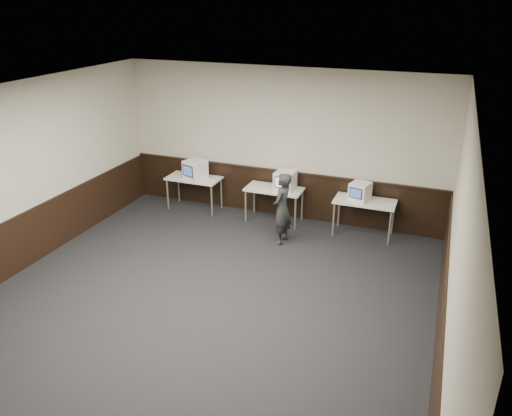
{
  "coord_description": "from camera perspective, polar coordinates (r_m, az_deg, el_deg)",
  "views": [
    {
      "loc": [
        3.17,
        -5.68,
        4.48
      ],
      "look_at": [
        0.36,
        1.6,
        1.15
      ],
      "focal_mm": 35.0,
      "sensor_mm": 36.0,
      "label": 1
    }
  ],
  "objects": [
    {
      "name": "wainscot_left",
      "position": [
        9.61,
        -25.72,
        -3.83
      ],
      "size": [
        0.04,
        7.98,
        1.0
      ],
      "primitive_type": "cube",
      "color": "black",
      "rests_on": "left_wall"
    },
    {
      "name": "person",
      "position": [
        9.57,
        2.99,
        -0.08
      ],
      "size": [
        0.39,
        0.55,
        1.43
      ],
      "primitive_type": "imported",
      "rotation": [
        0.0,
        0.0,
        -1.68
      ],
      "color": "#242529",
      "rests_on": "ground"
    },
    {
      "name": "wainscot_back",
      "position": [
        10.92,
        2.73,
        1.7
      ],
      "size": [
        6.98,
        0.04,
        1.0
      ],
      "primitive_type": "cube",
      "color": "black",
      "rests_on": "back_wall"
    },
    {
      "name": "ceiling",
      "position": [
        6.63,
        -8.09,
        11.77
      ],
      "size": [
        8.0,
        8.0,
        0.0
      ],
      "primitive_type": "plane",
      "rotation": [
        3.14,
        0.0,
        0.0
      ],
      "color": "white",
      "rests_on": "back_wall"
    },
    {
      "name": "right_wall",
      "position": [
        6.38,
        21.76,
        -5.53
      ],
      "size": [
        0.0,
        8.0,
        8.0
      ],
      "primitive_type": "plane",
      "rotation": [
        1.57,
        0.0,
        -1.57
      ],
      "color": "#BCB7A5",
      "rests_on": "ground"
    },
    {
      "name": "floor",
      "position": [
        7.9,
        -6.78,
        -11.63
      ],
      "size": [
        8.0,
        8.0,
        0.0
      ],
      "primitive_type": "plane",
      "color": "black",
      "rests_on": "ground"
    },
    {
      "name": "desk_left",
      "position": [
        11.24,
        -7.11,
        3.15
      ],
      "size": [
        1.2,
        0.6,
        0.75
      ],
      "color": "silver",
      "rests_on": "ground"
    },
    {
      "name": "emac_center",
      "position": [
        10.37,
        3.34,
        3.15
      ],
      "size": [
        0.42,
        0.45,
        0.4
      ],
      "rotation": [
        0.0,
        0.0,
        -0.05
      ],
      "color": "white",
      "rests_on": "desk_center"
    },
    {
      "name": "emac_left",
      "position": [
        11.09,
        -6.97,
        4.4
      ],
      "size": [
        0.53,
        0.54,
        0.41
      ],
      "rotation": [
        0.0,
        0.0,
        -0.34
      ],
      "color": "white",
      "rests_on": "desk_left"
    },
    {
      "name": "emac_right",
      "position": [
        10.03,
        11.8,
        1.87
      ],
      "size": [
        0.44,
        0.46,
        0.36
      ],
      "rotation": [
        0.0,
        0.0,
        -0.27
      ],
      "color": "white",
      "rests_on": "desk_right"
    },
    {
      "name": "wainscot_right",
      "position": [
        6.94,
        20.23,
        -13.53
      ],
      "size": [
        0.04,
        7.98,
        1.0
      ],
      "primitive_type": "cube",
      "color": "black",
      "rests_on": "right_wall"
    },
    {
      "name": "desk_center",
      "position": [
        10.52,
        2.09,
        1.9
      ],
      "size": [
        1.2,
        0.6,
        0.75
      ],
      "color": "silver",
      "rests_on": "ground"
    },
    {
      "name": "back_wall",
      "position": [
        10.58,
        2.88,
        7.29
      ],
      "size": [
        7.0,
        0.0,
        7.0
      ],
      "primitive_type": "plane",
      "rotation": [
        1.57,
        0.0,
        0.0
      ],
      "color": "#BCB7A5",
      "rests_on": "ground"
    },
    {
      "name": "wainscot_rail",
      "position": [
        10.72,
        2.75,
        4.25
      ],
      "size": [
        6.98,
        0.06,
        0.04
      ],
      "primitive_type": "cube",
      "color": "black",
      "rests_on": "wainscot_back"
    },
    {
      "name": "desk_right",
      "position": [
        10.11,
        12.32,
        0.46
      ],
      "size": [
        1.2,
        0.6,
        0.75
      ],
      "color": "silver",
      "rests_on": "ground"
    },
    {
      "name": "left_wall",
      "position": [
        9.22,
        -26.97,
        2.32
      ],
      "size": [
        0.0,
        8.0,
        8.0
      ],
      "primitive_type": "plane",
      "rotation": [
        1.57,
        0.0,
        1.57
      ],
      "color": "#BCB7A5",
      "rests_on": "ground"
    }
  ]
}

